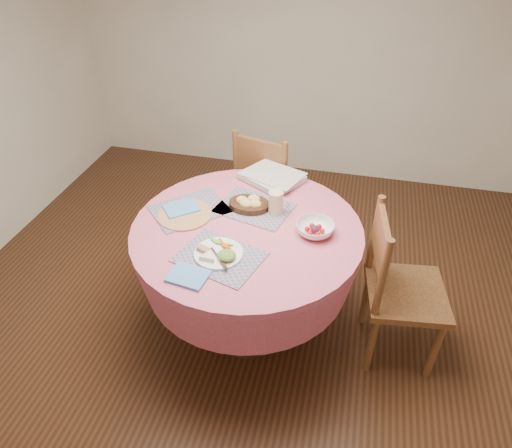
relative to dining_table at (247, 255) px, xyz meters
The scene contains 16 objects.
ground 0.56m from the dining_table, ahead, with size 4.00×4.00×0.00m, color #331C0F.
room_envelope 1.16m from the dining_table, ahead, with size 4.01×4.01×2.71m.
dining_table is the anchor object (origin of this frame).
chair_right 0.83m from the dining_table, ahead, with size 0.47×0.48×0.94m.
chair_back 0.83m from the dining_table, 94.10° to the left, with size 0.53×0.51×0.94m.
placemat_front 0.34m from the dining_table, 104.46° to the right, with size 0.40×0.30×0.01m, color #16797F.
placemat_left 0.41m from the dining_table, 166.89° to the left, with size 0.40×0.30×0.01m, color #16797F.
placemat_back 0.27m from the dining_table, 91.11° to the left, with size 0.40×0.30×0.01m, color #16797F.
wicker_trivet 0.41m from the dining_table, behind, with size 0.30×0.30×0.01m, color #966B41.
napkin_near 0.51m from the dining_table, 111.03° to the right, with size 0.18×0.14×0.01m, color #4E88CA.
napkin_far 0.45m from the dining_table, behind, with size 0.18×0.14×0.01m, color #4E88CA.
dinner_plate 0.35m from the dining_table, 104.86° to the right, with size 0.24×0.24×0.05m.
bread_bowl 0.29m from the dining_table, 100.07° to the left, with size 0.23×0.23×0.08m.
latte_mug 0.34m from the dining_table, 52.40° to the left, with size 0.12×0.08×0.13m.
fruit_bowl 0.42m from the dining_table, ahead, with size 0.26×0.26×0.06m.
newspaper_stack 0.55m from the dining_table, 86.28° to the left, with size 0.43×0.41×0.04m.
Camera 1 is at (0.50, -1.87, 2.21)m, focal length 32.00 mm.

